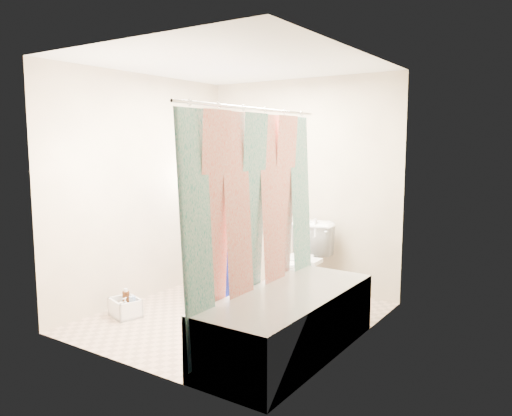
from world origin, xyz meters
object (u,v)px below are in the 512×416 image
Objects in this scene: toilet at (301,264)px; plumber at (221,216)px; bathtub at (289,321)px; cleaning_caddy at (126,308)px.

toilet is 0.45× the size of plumber.
plumber is (-1.25, 0.74, 0.66)m from bathtub.
plumber reaches higher than bathtub.
plumber is 5.22× the size of cleaning_caddy.
cleaning_caddy is (-1.19, -1.36, -0.33)m from toilet.
toilet reaches higher than bathtub.
plumber is 1.32m from cleaning_caddy.
plumber is at bearing -150.57° from toilet.
toilet is 0.99m from plumber.
bathtub is 1.59m from plumber.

